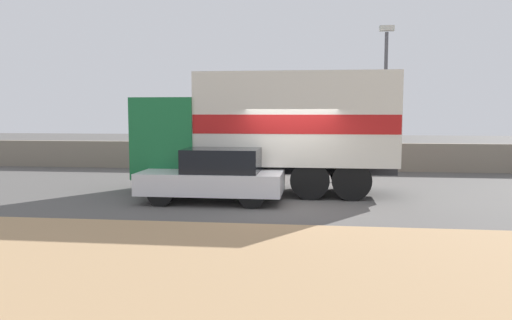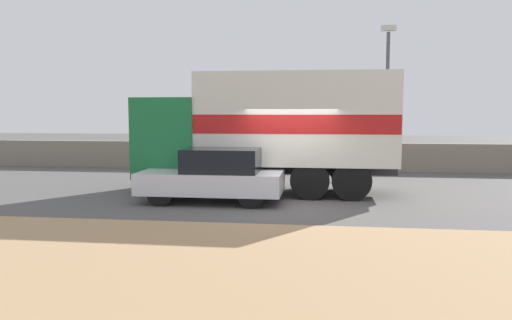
# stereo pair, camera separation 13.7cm
# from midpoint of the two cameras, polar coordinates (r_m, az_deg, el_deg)

# --- Properties ---
(ground_plane) EXTENTS (80.00, 80.00, 0.00)m
(ground_plane) POSITION_cam_midpoint_polar(r_m,az_deg,el_deg) (13.17, 4.12, -5.09)
(ground_plane) COLOR #514F4C
(dirt_shoulder_foreground) EXTENTS (60.00, 5.44, 0.04)m
(dirt_shoulder_foreground) POSITION_cam_midpoint_polar(r_m,az_deg,el_deg) (8.08, 1.85, -11.78)
(dirt_shoulder_foreground) COLOR tan
(dirt_shoulder_foreground) RESTS_ON ground_plane
(stone_wall_backdrop) EXTENTS (60.00, 0.35, 1.15)m
(stone_wall_backdrop) POSITION_cam_midpoint_polar(r_m,az_deg,el_deg) (20.87, 5.42, 0.43)
(stone_wall_backdrop) COLOR gray
(stone_wall_backdrop) RESTS_ON ground_plane
(street_lamp) EXTENTS (0.56, 0.28, 5.76)m
(street_lamp) POSITION_cam_midpoint_polar(r_m,az_deg,el_deg) (20.41, 14.95, 8.11)
(street_lamp) COLOR #4C4C51
(street_lamp) RESTS_ON ground_plane
(box_truck) EXTENTS (7.53, 2.47, 3.54)m
(box_truck) POSITION_cam_midpoint_polar(r_m,az_deg,el_deg) (14.81, 2.11, 3.86)
(box_truck) COLOR #196B38
(box_truck) RESTS_ON ground_plane
(car_hatchback) EXTENTS (3.82, 1.86, 1.46)m
(car_hatchback) POSITION_cam_midpoint_polar(r_m,az_deg,el_deg) (13.49, -4.37, -1.72)
(car_hatchback) COLOR silver
(car_hatchback) RESTS_ON ground_plane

